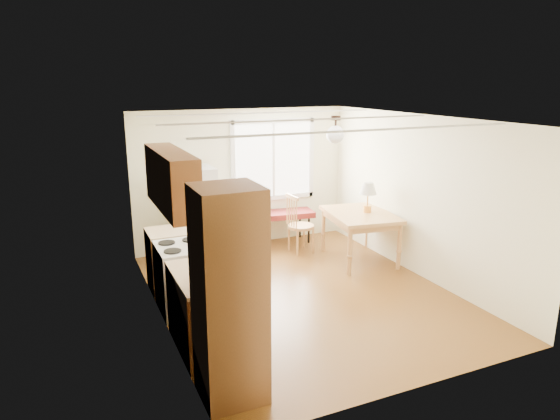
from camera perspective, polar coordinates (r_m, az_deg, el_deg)
room_shell at (r=6.90m, az=2.74°, el=-0.02°), size 4.60×5.60×2.62m
kitchen_run at (r=5.89m, az=-9.66°, el=-7.06°), size 0.65×3.40×2.20m
window_unit at (r=9.28m, az=-0.77°, el=5.73°), size 1.64×0.05×1.51m
pendant_light at (r=7.40m, az=6.34°, el=8.68°), size 0.26×0.26×0.40m
refrigerator at (r=8.61m, az=-9.65°, el=-0.37°), size 0.66×0.68×1.58m
bench at (r=9.26m, az=-0.29°, el=-0.62°), size 1.39×0.67×0.62m
dining_table at (r=8.49m, az=9.14°, el=-1.00°), size 1.19×1.47×0.83m
chair at (r=8.77m, az=1.86°, el=-1.14°), size 0.46×0.46×1.05m
table_lamp at (r=8.44m, az=10.03°, el=2.19°), size 0.29×0.29×0.51m
coffee_maker at (r=5.27m, az=-8.14°, el=-7.30°), size 0.24×0.28×0.39m
kettle at (r=5.52m, az=-8.91°, el=-6.90°), size 0.11×0.11×0.22m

